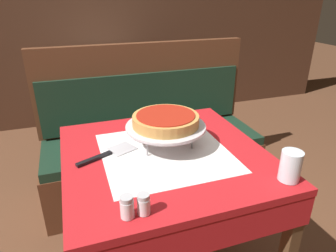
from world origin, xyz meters
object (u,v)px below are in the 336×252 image
deep_dish_pizza (166,120)px  salt_shaker (127,207)px  dining_table_rear (109,76)px  dining_table_front (165,172)px  pizza_pan_stand (166,127)px  pizza_server (109,154)px  pepper_shaker (144,204)px  water_glass_near (290,166)px  booth_bench (152,152)px  condiment_caddy (102,61)px

deep_dish_pizza → salt_shaker: (-0.25, -0.39, -0.09)m
salt_shaker → dining_table_rear: bearing=83.2°
dining_table_front → pizza_pan_stand: (0.02, 0.05, 0.19)m
pizza_pan_stand → deep_dish_pizza: deep_dish_pizza is taller
pizza_pan_stand → deep_dish_pizza: (0.00, -0.00, 0.03)m
salt_shaker → pizza_server: bearing=89.5°
deep_dish_pizza → pepper_shaker: (-0.20, -0.39, -0.09)m
water_glass_near → deep_dish_pizza: bearing=130.8°
pizza_server → water_glass_near: water_glass_near is taller
dining_table_front → pizza_pan_stand: size_ratio=2.44×
dining_table_front → pepper_shaker: (-0.18, -0.34, 0.13)m
water_glass_near → pizza_pan_stand: bearing=130.8°
salt_shaker → pepper_shaker: size_ratio=1.07×
dining_table_rear → pizza_server: size_ratio=2.97×
dining_table_front → dining_table_rear: (0.03, 1.83, -0.03)m
pizza_server → water_glass_near: 0.70m
booth_bench → pizza_server: (-0.40, -0.78, 0.47)m
dining_table_rear → dining_table_front: bearing=-90.9°
dining_table_rear → pizza_server: bearing=-98.2°
water_glass_near → salt_shaker: size_ratio=1.55×
salt_shaker → deep_dish_pizza: bearing=57.3°
pepper_shaker → pizza_pan_stand: bearing=62.8°
dining_table_rear → deep_dish_pizza: (-0.01, -1.78, 0.25)m
pizza_server → dining_table_front: bearing=-13.5°
booth_bench → pizza_server: booth_bench is taller
booth_bench → deep_dish_pizza: size_ratio=5.50×
dining_table_front → dining_table_rear: dining_table_front is taller
dining_table_front → pizza_server: 0.26m
dining_table_rear → booth_bench: 1.06m
condiment_caddy → water_glass_near: bearing=-80.1°
salt_shaker → pizza_pan_stand: bearing=57.3°
dining_table_rear → pizza_pan_stand: 1.79m
booth_bench → salt_shaker: booth_bench is taller
pizza_pan_stand → water_glass_near: size_ratio=3.04×
deep_dish_pizza → pizza_server: bearing=179.1°
booth_bench → salt_shaker: bearing=-109.0°
dining_table_front → dining_table_rear: size_ratio=1.07×
dining_table_rear → water_glass_near: 2.19m
pizza_pan_stand → condiment_caddy: size_ratio=2.22×
dining_table_rear → booth_bench: booth_bench is taller
booth_bench → water_glass_near: (0.18, -1.17, 0.53)m
dining_table_front → deep_dish_pizza: size_ratio=2.96×
dining_table_front → dining_table_rear: bearing=89.1°
water_glass_near → condiment_caddy: condiment_caddy is taller
pizza_server → pizza_pan_stand: bearing=-0.9°
deep_dish_pizza → water_glass_near: (0.33, -0.39, -0.07)m
condiment_caddy → dining_table_rear: bearing=24.4°
pizza_pan_stand → deep_dish_pizza: bearing=-63.4°
booth_bench → deep_dish_pizza: booth_bench is taller
booth_bench → dining_table_front: bearing=-101.9°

